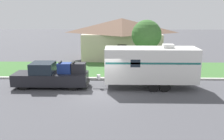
% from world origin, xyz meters
% --- Properties ---
extents(ground_plane, '(120.00, 120.00, 0.00)m').
position_xyz_m(ground_plane, '(0.00, 0.00, 0.00)').
color(ground_plane, '#47474C').
extents(curb_strip, '(80.00, 0.30, 0.14)m').
position_xyz_m(curb_strip, '(0.00, 3.75, 0.07)').
color(curb_strip, beige).
rests_on(curb_strip, ground_plane).
extents(lawn_strip, '(80.00, 7.00, 0.03)m').
position_xyz_m(lawn_strip, '(0.00, 7.40, 0.01)').
color(lawn_strip, '#3D6B33').
rests_on(lawn_strip, ground_plane).
extents(house_across_street, '(10.09, 6.75, 4.91)m').
position_xyz_m(house_across_street, '(1.50, 13.87, 2.55)').
color(house_across_street, beige).
rests_on(house_across_street, ground_plane).
extents(pickup_truck, '(5.83, 1.91, 2.05)m').
position_xyz_m(pickup_truck, '(-4.13, 1.36, 0.90)').
color(pickup_truck, black).
rests_on(pickup_truck, ground_plane).
extents(travel_trailer, '(8.14, 2.25, 3.41)m').
position_xyz_m(travel_trailer, '(3.57, 1.36, 1.83)').
color(travel_trailer, black).
rests_on(travel_trailer, ground_plane).
extents(mailbox, '(0.48, 0.20, 1.41)m').
position_xyz_m(mailbox, '(2.55, 4.68, 1.08)').
color(mailbox, brown).
rests_on(mailbox, ground_plane).
extents(tree_in_yard, '(2.94, 2.94, 4.99)m').
position_xyz_m(tree_in_yard, '(3.85, 7.35, 3.51)').
color(tree_in_yard, brown).
rests_on(tree_in_yard, ground_plane).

